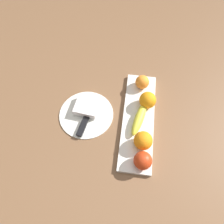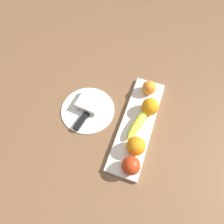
% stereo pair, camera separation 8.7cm
% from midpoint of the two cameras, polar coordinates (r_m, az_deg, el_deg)
% --- Properties ---
extents(ground_plane, '(2.40, 2.40, 0.00)m').
position_cam_midpoint_polar(ground_plane, '(0.89, 4.56, -4.77)').
color(ground_plane, brown).
extents(fruit_tray, '(0.45, 0.13, 0.02)m').
position_cam_midpoint_polar(fruit_tray, '(0.90, 4.18, -2.27)').
color(fruit_tray, white).
rests_on(fruit_tray, ground_plane).
extents(apple, '(0.07, 0.07, 0.07)m').
position_cam_midpoint_polar(apple, '(0.79, 4.93, -12.90)').
color(apple, red).
rests_on(apple, fruit_tray).
extents(banana, '(0.17, 0.07, 0.04)m').
position_cam_midpoint_polar(banana, '(0.87, 4.40, -1.85)').
color(banana, yellow).
rests_on(banana, fruit_tray).
extents(orange_near_apple, '(0.07, 0.07, 0.07)m').
position_cam_midpoint_polar(orange_near_apple, '(0.90, 6.64, 2.87)').
color(orange_near_apple, orange).
rests_on(orange_near_apple, fruit_tray).
extents(orange_near_banana, '(0.06, 0.06, 0.06)m').
position_cam_midpoint_polar(orange_near_banana, '(0.95, 5.37, 7.63)').
color(orange_near_banana, orange).
rests_on(orange_near_banana, fruit_tray).
extents(orange_center, '(0.07, 0.07, 0.07)m').
position_cam_midpoint_polar(orange_center, '(0.81, 5.14, -7.79)').
color(orange_center, orange).
rests_on(orange_center, fruit_tray).
extents(dinner_plate, '(0.23, 0.23, 0.01)m').
position_cam_midpoint_polar(dinner_plate, '(0.93, -9.45, -0.76)').
color(dinner_plate, white).
rests_on(dinner_plate, ground_plane).
extents(folded_napkin, '(0.10, 0.10, 0.03)m').
position_cam_midpoint_polar(folded_napkin, '(0.92, -9.25, 1.36)').
color(folded_napkin, white).
rests_on(folded_napkin, dinner_plate).
extents(knife, '(0.18, 0.05, 0.01)m').
position_cam_midpoint_polar(knife, '(0.90, -10.08, -3.14)').
color(knife, silver).
rests_on(knife, dinner_plate).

